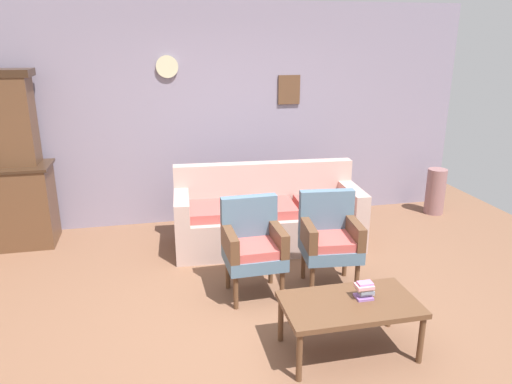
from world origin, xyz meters
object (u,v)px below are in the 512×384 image
(floral_couch, at_px, (268,217))
(armchair_near_cabinet, at_px, (253,243))
(coffee_table, at_px, (350,307))
(floor_vase_by_wall, at_px, (435,191))
(side_cabinet, at_px, (1,207))
(book_stack_on_table, at_px, (365,290))
(armchair_by_doorway, at_px, (330,236))

(floral_couch, xyz_separation_m, armchair_near_cabinet, (-0.40, -1.06, 0.17))
(coffee_table, bearing_deg, floor_vase_by_wall, 47.98)
(side_cabinet, relative_size, book_stack_on_table, 7.91)
(side_cabinet, height_order, armchair_near_cabinet, side_cabinet)
(armchair_by_doorway, xyz_separation_m, coffee_table, (-0.23, -1.03, -0.12))
(floral_couch, relative_size, coffee_table, 2.13)
(floor_vase_by_wall, bearing_deg, floral_couch, -168.07)
(armchair_by_doorway, bearing_deg, floral_couch, 107.94)
(side_cabinet, height_order, floral_couch, side_cabinet)
(floral_couch, distance_m, floor_vase_by_wall, 2.50)
(armchair_by_doorway, xyz_separation_m, floor_vase_by_wall, (2.11, 1.56, -0.19))
(floral_couch, relative_size, floor_vase_by_wall, 3.46)
(floral_couch, bearing_deg, floor_vase_by_wall, 11.93)
(armchair_near_cabinet, height_order, coffee_table, armchair_near_cabinet)
(floral_couch, xyz_separation_m, armchair_by_doorway, (0.34, -1.05, 0.17))
(side_cabinet, bearing_deg, coffee_table, -41.51)
(floral_couch, xyz_separation_m, floor_vase_by_wall, (2.45, 0.52, -0.02))
(armchair_near_cabinet, relative_size, armchair_by_doorway, 1.00)
(floral_couch, xyz_separation_m, book_stack_on_table, (0.24, -2.04, 0.16))
(coffee_table, height_order, floor_vase_by_wall, floor_vase_by_wall)
(floor_vase_by_wall, bearing_deg, armchair_by_doorway, -143.48)
(side_cabinet, distance_m, floral_couch, 3.00)
(armchair_by_doorway, height_order, book_stack_on_table, armchair_by_doorway)
(side_cabinet, distance_m, coffee_table, 4.07)
(book_stack_on_table, distance_m, floor_vase_by_wall, 3.38)
(armchair_near_cabinet, distance_m, floor_vase_by_wall, 3.26)
(armchair_by_doorway, height_order, coffee_table, armchair_by_doorway)
(coffee_table, distance_m, book_stack_on_table, 0.17)
(armchair_by_doorway, bearing_deg, armchair_near_cabinet, -179.04)
(coffee_table, bearing_deg, side_cabinet, 138.49)
(coffee_table, bearing_deg, floral_couch, 93.12)
(side_cabinet, relative_size, armchair_by_doorway, 1.28)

